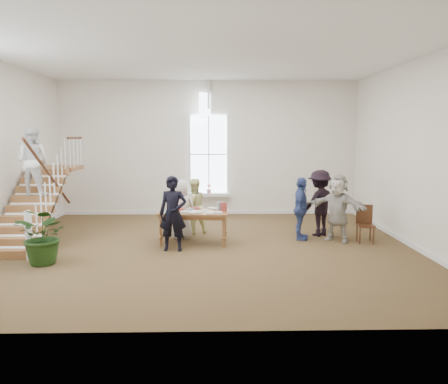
{
  "coord_description": "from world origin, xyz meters",
  "views": [
    {
      "loc": [
        0.18,
        -10.29,
        2.75
      ],
      "look_at": [
        0.42,
        0.4,
        1.31
      ],
      "focal_mm": 35.0,
      "sensor_mm": 36.0,
      "label": 1
    }
  ],
  "objects_px": {
    "woman_cluster_c": "(338,208)",
    "floor_plant": "(44,236)",
    "elderly_woman": "(181,209)",
    "woman_cluster_a": "(301,209)",
    "woman_cluster_b": "(320,203)",
    "side_chair": "(365,222)",
    "library_table": "(193,215)",
    "person_yellow": "(194,206)",
    "police_officer": "(173,214)"
  },
  "relations": [
    {
      "from": "side_chair",
      "to": "woman_cluster_c",
      "type": "bearing_deg",
      "value": 178.02
    },
    {
      "from": "police_officer",
      "to": "elderly_woman",
      "type": "distance_m",
      "value": 1.26
    },
    {
      "from": "police_officer",
      "to": "woman_cluster_c",
      "type": "bearing_deg",
      "value": 14.79
    },
    {
      "from": "woman_cluster_b",
      "to": "floor_plant",
      "type": "bearing_deg",
      "value": -7.34
    },
    {
      "from": "elderly_woman",
      "to": "woman_cluster_a",
      "type": "xyz_separation_m",
      "value": [
        3.11,
        -0.25,
        0.03
      ]
    },
    {
      "from": "police_officer",
      "to": "person_yellow",
      "type": "distance_m",
      "value": 1.8
    },
    {
      "from": "floor_plant",
      "to": "police_officer",
      "type": "bearing_deg",
      "value": 21.51
    },
    {
      "from": "library_table",
      "to": "woman_cluster_a",
      "type": "distance_m",
      "value": 2.79
    },
    {
      "from": "side_chair",
      "to": "woman_cluster_a",
      "type": "bearing_deg",
      "value": 175.27
    },
    {
      "from": "woman_cluster_a",
      "to": "side_chair",
      "type": "height_order",
      "value": "woman_cluster_a"
    },
    {
      "from": "woman_cluster_b",
      "to": "library_table",
      "type": "bearing_deg",
      "value": -14.97
    },
    {
      "from": "woman_cluster_c",
      "to": "floor_plant",
      "type": "bearing_deg",
      "value": -126.54
    },
    {
      "from": "person_yellow",
      "to": "woman_cluster_b",
      "type": "distance_m",
      "value": 3.43
    },
    {
      "from": "library_table",
      "to": "police_officer",
      "type": "xyz_separation_m",
      "value": [
        -0.45,
        -0.64,
        0.15
      ]
    },
    {
      "from": "police_officer",
      "to": "library_table",
      "type": "bearing_deg",
      "value": 59.02
    },
    {
      "from": "library_table",
      "to": "person_yellow",
      "type": "relative_size",
      "value": 1.18
    },
    {
      "from": "elderly_woman",
      "to": "woman_cluster_a",
      "type": "relative_size",
      "value": 0.96
    },
    {
      "from": "floor_plant",
      "to": "woman_cluster_b",
      "type": "bearing_deg",
      "value": 21.1
    },
    {
      "from": "woman_cluster_a",
      "to": "woman_cluster_b",
      "type": "bearing_deg",
      "value": -35.76
    },
    {
      "from": "elderly_woman",
      "to": "person_yellow",
      "type": "height_order",
      "value": "elderly_woman"
    },
    {
      "from": "woman_cluster_a",
      "to": "floor_plant",
      "type": "relative_size",
      "value": 1.32
    },
    {
      "from": "woman_cluster_b",
      "to": "side_chair",
      "type": "distance_m",
      "value": 1.29
    },
    {
      "from": "elderly_woman",
      "to": "person_yellow",
      "type": "bearing_deg",
      "value": -121.63
    },
    {
      "from": "elderly_woman",
      "to": "floor_plant",
      "type": "relative_size",
      "value": 1.27
    },
    {
      "from": "library_table",
      "to": "side_chair",
      "type": "distance_m",
      "value": 4.36
    },
    {
      "from": "woman_cluster_c",
      "to": "floor_plant",
      "type": "distance_m",
      "value": 6.97
    },
    {
      "from": "person_yellow",
      "to": "woman_cluster_c",
      "type": "relative_size",
      "value": 0.88
    },
    {
      "from": "woman_cluster_a",
      "to": "woman_cluster_c",
      "type": "bearing_deg",
      "value": -85.16
    },
    {
      "from": "woman_cluster_c",
      "to": "side_chair",
      "type": "bearing_deg",
      "value": 30.55
    },
    {
      "from": "person_yellow",
      "to": "floor_plant",
      "type": "bearing_deg",
      "value": 17.42
    },
    {
      "from": "woman_cluster_a",
      "to": "woman_cluster_c",
      "type": "relative_size",
      "value": 0.94
    },
    {
      "from": "woman_cluster_a",
      "to": "side_chair",
      "type": "relative_size",
      "value": 1.72
    },
    {
      "from": "library_table",
      "to": "floor_plant",
      "type": "relative_size",
      "value": 1.46
    },
    {
      "from": "woman_cluster_a",
      "to": "woman_cluster_c",
      "type": "xyz_separation_m",
      "value": [
        0.9,
        -0.2,
        0.05
      ]
    },
    {
      "from": "library_table",
      "to": "floor_plant",
      "type": "distance_m",
      "value": 3.49
    },
    {
      "from": "woman_cluster_c",
      "to": "floor_plant",
      "type": "xyz_separation_m",
      "value": [
        -6.72,
        -1.83,
        -0.25
      ]
    },
    {
      "from": "elderly_woman",
      "to": "side_chair",
      "type": "xyz_separation_m",
      "value": [
        4.7,
        -0.54,
        -0.25
      ]
    },
    {
      "from": "police_officer",
      "to": "woman_cluster_b",
      "type": "distance_m",
      "value": 4.08
    },
    {
      "from": "library_table",
      "to": "elderly_woman",
      "type": "relative_size",
      "value": 1.16
    },
    {
      "from": "floor_plant",
      "to": "woman_cluster_a",
      "type": "bearing_deg",
      "value": 19.2
    },
    {
      "from": "person_yellow",
      "to": "floor_plant",
      "type": "height_order",
      "value": "person_yellow"
    },
    {
      "from": "library_table",
      "to": "elderly_woman",
      "type": "height_order",
      "value": "elderly_woman"
    },
    {
      "from": "police_officer",
      "to": "person_yellow",
      "type": "bearing_deg",
      "value": 80.92
    },
    {
      "from": "side_chair",
      "to": "floor_plant",
      "type": "bearing_deg",
      "value": -161.1
    },
    {
      "from": "woman_cluster_c",
      "to": "person_yellow",
      "type": "bearing_deg",
      "value": -156.12
    },
    {
      "from": "floor_plant",
      "to": "side_chair",
      "type": "height_order",
      "value": "floor_plant"
    },
    {
      "from": "woman_cluster_a",
      "to": "floor_plant",
      "type": "bearing_deg",
      "value": 126.57
    },
    {
      "from": "woman_cluster_c",
      "to": "library_table",
      "type": "bearing_deg",
      "value": -139.31
    },
    {
      "from": "police_officer",
      "to": "woman_cluster_a",
      "type": "xyz_separation_m",
      "value": [
        3.21,
        1.0,
        -0.07
      ]
    },
    {
      "from": "side_chair",
      "to": "library_table",
      "type": "bearing_deg",
      "value": -173.44
    }
  ]
}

